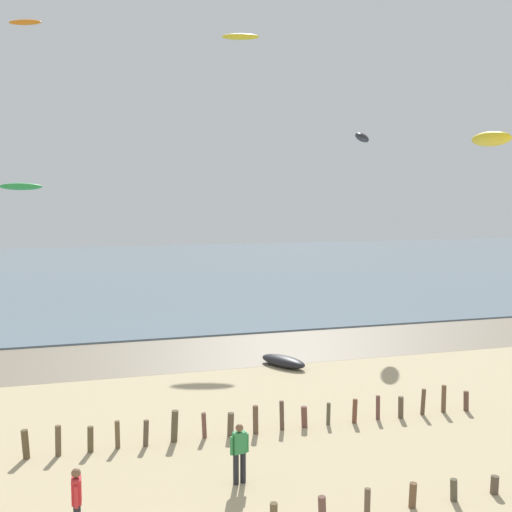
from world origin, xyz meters
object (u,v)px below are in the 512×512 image
at_px(grounded_kite, 283,361).
at_px(kite_aloft_8, 21,187).
at_px(kite_aloft_10, 25,22).
at_px(person_by_waterline, 239,452).
at_px(kite_aloft_2, 241,37).
at_px(kite_aloft_1, 491,139).
at_px(kite_aloft_5, 362,138).
at_px(person_nearest_camera, 77,501).

distance_m(grounded_kite, kite_aloft_8, 19.26).
bearing_deg(grounded_kite, kite_aloft_10, 3.46).
bearing_deg(person_by_waterline, kite_aloft_10, 103.67).
bearing_deg(grounded_kite, kite_aloft_2, -38.17).
bearing_deg(kite_aloft_1, kite_aloft_10, -121.66).
xyz_separation_m(grounded_kite, kite_aloft_10, (-12.31, 18.80, 19.71)).
height_order(kite_aloft_1, kite_aloft_8, kite_aloft_1).
bearing_deg(kite_aloft_2, kite_aloft_5, -41.37).
height_order(grounded_kite, kite_aloft_5, kite_aloft_5).
bearing_deg(person_nearest_camera, person_by_waterline, 20.95).
height_order(kite_aloft_1, kite_aloft_10, kite_aloft_10).
xyz_separation_m(person_nearest_camera, grounded_kite, (9.41, 12.74, -0.66)).
bearing_deg(person_nearest_camera, kite_aloft_5, 50.90).
height_order(kite_aloft_2, kite_aloft_10, kite_aloft_10).
xyz_separation_m(grounded_kite, kite_aloft_8, (-12.41, 12.08, 8.42)).
height_order(person_by_waterline, grounded_kite, person_by_waterline).
bearing_deg(kite_aloft_2, grounded_kite, -83.07).
bearing_deg(kite_aloft_8, person_by_waterline, -77.26).
height_order(person_nearest_camera, person_by_waterline, same).
bearing_deg(kite_aloft_2, kite_aloft_10, -168.62).
bearing_deg(kite_aloft_10, kite_aloft_1, -21.22).
relative_size(person_by_waterline, kite_aloft_8, 0.71).
distance_m(kite_aloft_5, kite_aloft_8, 21.19).
bearing_deg(person_nearest_camera, kite_aloft_10, 95.26).
distance_m(person_by_waterline, kite_aloft_2, 35.32).
relative_size(kite_aloft_8, kite_aloft_10, 1.06).
relative_size(kite_aloft_5, kite_aloft_10, 1.29).
xyz_separation_m(kite_aloft_2, kite_aloft_10, (-14.94, 1.04, 0.15)).
xyz_separation_m(kite_aloft_1, kite_aloft_10, (-23.24, 19.05, 9.01)).
height_order(person_by_waterline, kite_aloft_5, kite_aloft_5).
height_order(kite_aloft_2, kite_aloft_5, kite_aloft_2).
xyz_separation_m(kite_aloft_2, kite_aloft_5, (5.70, -8.68, -7.98)).
bearing_deg(person_by_waterline, kite_aloft_2, 75.10).
relative_size(kite_aloft_2, kite_aloft_5, 0.94).
relative_size(grounded_kite, kite_aloft_10, 1.14).
height_order(person_nearest_camera, kite_aloft_8, kite_aloft_8).
relative_size(grounded_kite, kite_aloft_5, 0.89).
distance_m(grounded_kite, kite_aloft_10, 29.89).
relative_size(grounded_kite, kite_aloft_2, 0.94).
bearing_deg(kite_aloft_1, kite_aloft_8, -110.16).
bearing_deg(person_nearest_camera, kite_aloft_1, 31.55).
relative_size(person_by_waterline, kite_aloft_1, 0.50).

